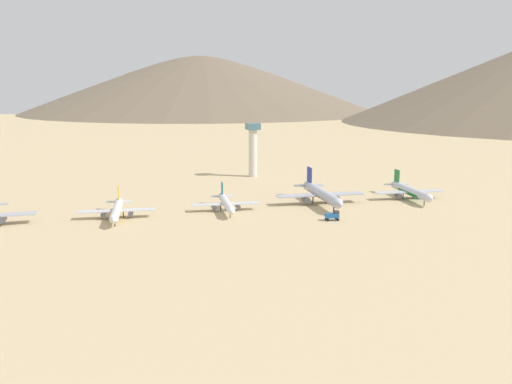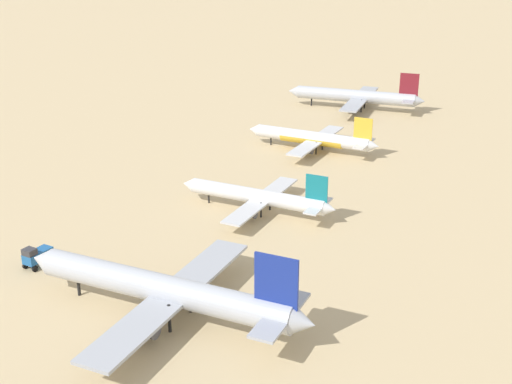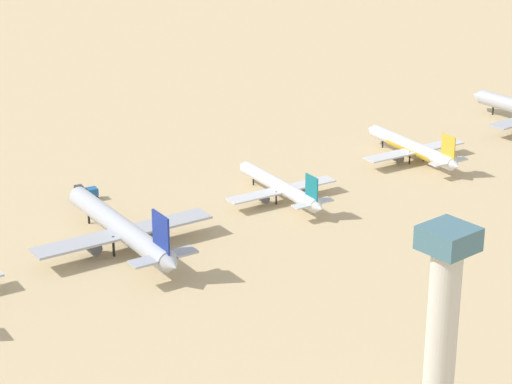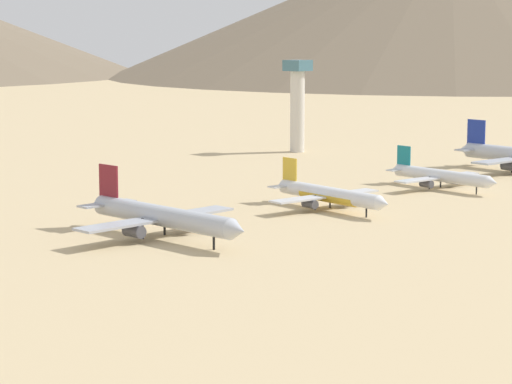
% 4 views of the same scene
% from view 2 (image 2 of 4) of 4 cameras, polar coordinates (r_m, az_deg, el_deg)
% --- Properties ---
extents(ground_plane, '(1800.00, 1800.00, 0.00)m').
position_cam_2_polar(ground_plane, '(140.72, 1.31, -1.51)').
color(ground_plane, tan).
extents(parked_jet_0, '(44.91, 36.44, 12.96)m').
position_cam_2_polar(parked_jet_0, '(223.10, 8.49, 7.97)').
color(parked_jet_0, '#B2B7C1').
rests_on(parked_jet_0, ground).
extents(parked_jet_1, '(36.63, 29.92, 10.58)m').
position_cam_2_polar(parked_jet_1, '(178.45, 4.82, 4.55)').
color(parked_jet_1, silver).
rests_on(parked_jet_1, ground).
extents(parked_jet_2, '(34.77, 28.38, 10.04)m').
position_cam_2_polar(parked_jet_2, '(138.29, 0.18, -0.41)').
color(parked_jet_2, silver).
rests_on(parked_jet_2, ground).
extents(parked_jet_3, '(48.56, 39.59, 14.00)m').
position_cam_2_polar(parked_jet_3, '(101.45, -7.63, -8.21)').
color(parked_jet_3, '#B2B7C1').
rests_on(parked_jet_3, ground).
extents(service_truck, '(3.64, 5.56, 3.90)m').
position_cam_2_polar(service_truck, '(122.65, -18.01, -5.10)').
color(service_truck, '#1E5999').
rests_on(service_truck, ground).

